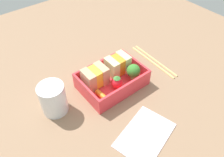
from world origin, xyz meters
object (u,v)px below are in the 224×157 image
object	(u,v)px
sandwich_center_left	(118,65)
strawberry_far_left	(117,82)
drinking_glass	(53,99)
carrot_stick_far_left	(102,96)
broccoli_floret	(133,71)
chopstick_pair	(153,60)
sandwich_left	(95,77)
folded_napkin	(145,135)

from	to	relation	value
sandwich_center_left	strawberry_far_left	world-z (taller)	sandwich_center_left
sandwich_center_left	drinking_glass	size ratio (longest dim) A/B	0.77
drinking_glass	sandwich_center_left	bearing A→B (deg)	0.31
carrot_stick_far_left	drinking_glass	size ratio (longest dim) A/B	0.54
broccoli_floret	chopstick_pair	world-z (taller)	broccoli_floret
chopstick_pair	drinking_glass	size ratio (longest dim) A/B	2.22
sandwich_left	carrot_stick_far_left	distance (cm)	5.82
broccoli_floret	folded_napkin	distance (cm)	18.05
strawberry_far_left	folded_napkin	xyz separation A→B (cm)	(-3.91, -15.21, -2.72)
strawberry_far_left	sandwich_center_left	bearing A→B (deg)	48.81
folded_napkin	drinking_glass	bearing A→B (deg)	122.79
broccoli_floret	folded_napkin	world-z (taller)	broccoli_floret
strawberry_far_left	broccoli_floret	world-z (taller)	broccoli_floret
sandwich_center_left	broccoli_floret	xyz separation A→B (cm)	(1.68, -4.84, 0.18)
carrot_stick_far_left	broccoli_floret	bearing A→B (deg)	2.10
broccoli_floret	carrot_stick_far_left	bearing A→B (deg)	-177.90
sandwich_left	chopstick_pair	world-z (taller)	sandwich_left
sandwich_center_left	broccoli_floret	world-z (taller)	sandwich_center_left
broccoli_floret	folded_napkin	size ratio (longest dim) A/B	0.35
chopstick_pair	carrot_stick_far_left	bearing A→B (deg)	-171.60
carrot_stick_far_left	drinking_glass	world-z (taller)	drinking_glass
chopstick_pair	drinking_glass	distance (cm)	33.68
sandwich_center_left	strawberry_far_left	distance (cm)	6.03
chopstick_pair	strawberry_far_left	bearing A→B (deg)	-171.48
sandwich_left	broccoli_floret	size ratio (longest dim) A/B	1.32
sandwich_center_left	folded_napkin	world-z (taller)	sandwich_center_left
sandwich_left	carrot_stick_far_left	bearing A→B (deg)	-106.20
sandwich_center_left	carrot_stick_far_left	size ratio (longest dim) A/B	1.42
chopstick_pair	sandwich_left	bearing A→B (deg)	174.67
drinking_glass	folded_napkin	size ratio (longest dim) A/B	0.60
sandwich_left	chopstick_pair	xyz separation A→B (cm)	(20.85, -1.95, -3.54)
strawberry_far_left	chopstick_pair	world-z (taller)	strawberry_far_left
carrot_stick_far_left	strawberry_far_left	world-z (taller)	strawberry_far_left
carrot_stick_far_left	broccoli_floret	world-z (taller)	broccoli_floret
strawberry_far_left	carrot_stick_far_left	bearing A→B (deg)	-171.95
strawberry_far_left	drinking_glass	bearing A→B (deg)	165.20
strawberry_far_left	sandwich_left	bearing A→B (deg)	131.50
carrot_stick_far_left	folded_napkin	size ratio (longest dim) A/B	0.32
sandwich_left	broccoli_floret	xyz separation A→B (cm)	(9.56, -4.84, 0.18)
sandwich_left	chopstick_pair	distance (cm)	21.24
folded_napkin	strawberry_far_left	bearing A→B (deg)	75.57
strawberry_far_left	drinking_glass	size ratio (longest dim) A/B	0.46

